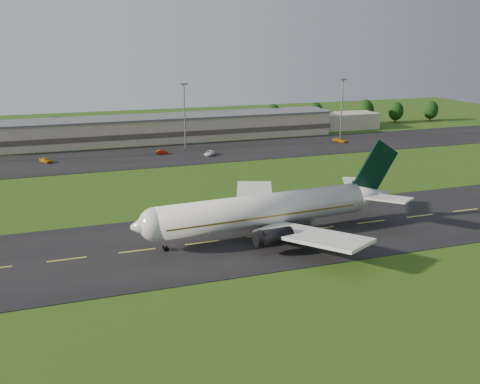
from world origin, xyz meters
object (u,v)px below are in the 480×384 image
object	(u,v)px
service_vehicle_c	(210,153)
service_vehicle_a	(45,160)
light_mast_centre	(184,108)
service_vehicle_b	(162,152)
service_vehicle_d	(340,141)
airliner	(267,210)
terminal	(178,128)
light_mast_east	(342,101)

from	to	relation	value
service_vehicle_c	service_vehicle_a	bearing A→B (deg)	-151.86
light_mast_centre	service_vehicle_b	xyz separation A→B (m)	(-8.70, -6.19, -12.03)
service_vehicle_a	service_vehicle_d	world-z (taller)	service_vehicle_a
service_vehicle_d	airliner	bearing A→B (deg)	-169.27
terminal	airliner	bearing A→B (deg)	-93.36
service_vehicle_a	service_vehicle_b	world-z (taller)	service_vehicle_a
light_mast_centre	service_vehicle_b	size ratio (longest dim) A/B	5.53
light_mast_centre	service_vehicle_c	distance (m)	17.82
terminal	service_vehicle_b	distance (m)	24.76
terminal	service_vehicle_c	world-z (taller)	terminal
light_mast_east	service_vehicle_b	bearing A→B (deg)	-174.45
airliner	service_vehicle_a	distance (m)	81.93
airliner	light_mast_centre	xyz separation A→B (m)	(4.25, 79.94, 8.08)
service_vehicle_a	terminal	bearing A→B (deg)	-3.89
light_mast_east	light_mast_centre	bearing A→B (deg)	180.00
terminal	service_vehicle_c	xyz separation A→B (m)	(2.95, -28.63, -3.23)
service_vehicle_c	service_vehicle_d	size ratio (longest dim) A/B	1.07
light_mast_east	airliner	bearing A→B (deg)	-126.54
light_mast_east	service_vehicle_b	distance (m)	65.12
service_vehicle_b	terminal	bearing A→B (deg)	-17.04
terminal	light_mast_east	size ratio (longest dim) A/B	7.13
service_vehicle_b	service_vehicle_d	size ratio (longest dim) A/B	0.83
airliner	light_mast_centre	bearing A→B (deg)	82.98
service_vehicle_b	light_mast_centre	bearing A→B (deg)	-47.33
terminal	service_vehicle_d	xyz separation A→B (m)	(49.40, -23.29, -3.25)
terminal	service_vehicle_a	size ratio (longest dim) A/B	34.40
airliner	service_vehicle_d	bearing A→B (deg)	48.93
service_vehicle_d	service_vehicle_b	bearing A→B (deg)	136.93
terminal	light_mast_centre	xyz separation A→B (m)	(-1.40, -16.18, 8.75)
light_mast_centre	light_mast_east	xyz separation A→B (m)	(55.00, 0.00, 0.00)
light_mast_east	service_vehicle_d	size ratio (longest dim) A/B	4.60
light_mast_centre	light_mast_east	world-z (taller)	same
service_vehicle_a	service_vehicle_d	distance (m)	92.45
service_vehicle_d	service_vehicle_c	bearing A→B (deg)	144.37
service_vehicle_b	service_vehicle_d	world-z (taller)	service_vehicle_d
airliner	light_mast_east	xyz separation A→B (m)	(59.25, 79.94, 8.08)
light_mast_centre	service_vehicle_c	bearing A→B (deg)	-70.73
light_mast_centre	airliner	bearing A→B (deg)	-93.04
service_vehicle_c	light_mast_east	bearing A→B (deg)	48.53
light_mast_east	service_vehicle_b	size ratio (longest dim) A/B	5.53
airliner	service_vehicle_c	xyz separation A→B (m)	(8.60, 67.49, -3.90)
light_mast_centre	service_vehicle_d	size ratio (longest dim) A/B	4.60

